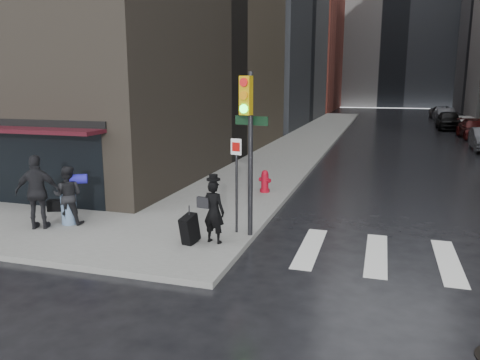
# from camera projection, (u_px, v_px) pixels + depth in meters

# --- Properties ---
(ground) EXTENTS (140.00, 140.00, 0.00)m
(ground) POSITION_uv_depth(u_px,v_px,m) (166.00, 247.00, 11.79)
(ground) COLOR black
(ground) RESTS_ON ground
(sidewalk_left) EXTENTS (4.00, 50.00, 0.15)m
(sidewalk_left) POSITION_uv_depth(u_px,v_px,m) (316.00, 134.00, 37.05)
(sidewalk_left) COLOR slate
(sidewalk_left) RESTS_ON ground
(bldg_left_far) EXTENTS (22.00, 20.00, 26.00)m
(bldg_left_far) POSITION_uv_depth(u_px,v_px,m) (265.00, 23.00, 70.90)
(bldg_left_far) COLOR maroon
(bldg_left_far) RESTS_ON ground
(bldg_distant) EXTENTS (40.00, 12.00, 32.00)m
(bldg_distant) POSITION_uv_depth(u_px,v_px,m) (396.00, 11.00, 79.84)
(bldg_distant) COLOR gray
(bldg_distant) RESTS_ON ground
(man_overcoat) EXTENTS (1.05, 0.84, 1.76)m
(man_overcoat) POSITION_uv_depth(u_px,v_px,m) (209.00, 214.00, 11.51)
(man_overcoat) COLOR black
(man_overcoat) RESTS_ON ground
(man_jeans) EXTENTS (1.21, 0.85, 1.66)m
(man_jeans) POSITION_uv_depth(u_px,v_px,m) (68.00, 195.00, 13.04)
(man_jeans) COLOR black
(man_jeans) RESTS_ON ground
(man_greycoat) EXTENTS (1.29, 0.87, 2.03)m
(man_greycoat) POSITION_uv_depth(u_px,v_px,m) (38.00, 192.00, 12.60)
(man_greycoat) COLOR black
(man_greycoat) RESTS_ON ground
(traffic_light) EXTENTS (1.02, 0.59, 4.18)m
(traffic_light) POSITION_uv_depth(u_px,v_px,m) (247.00, 132.00, 11.65)
(traffic_light) COLOR black
(traffic_light) RESTS_ON ground
(fire_hydrant) EXTENTS (0.47, 0.36, 0.81)m
(fire_hydrant) POSITION_uv_depth(u_px,v_px,m) (265.00, 182.00, 16.98)
(fire_hydrant) COLOR maroon
(fire_hydrant) RESTS_ON ground
(parked_car_3) EXTENTS (2.13, 4.79, 1.36)m
(parked_car_3) POSITION_uv_depth(u_px,v_px,m) (474.00, 129.00, 34.64)
(parked_car_3) COLOR #390C0B
(parked_car_3) RESTS_ON ground
(parked_car_4) EXTENTS (2.06, 4.87, 1.64)m
(parked_car_4) POSITION_uv_depth(u_px,v_px,m) (449.00, 120.00, 41.19)
(parked_car_4) COLOR black
(parked_car_4) RESTS_ON ground
(parked_car_5) EXTENTS (1.72, 4.72, 1.55)m
(parked_car_5) POSITION_uv_depth(u_px,v_px,m) (445.00, 116.00, 47.37)
(parked_car_5) COLOR #48484D
(parked_car_5) RESTS_ON ground
(parked_car_6) EXTENTS (2.64, 5.30, 1.44)m
(parked_car_6) POSITION_uv_depth(u_px,v_px,m) (443.00, 112.00, 53.55)
(parked_car_6) COLOR #4A4A4F
(parked_car_6) RESTS_ON ground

